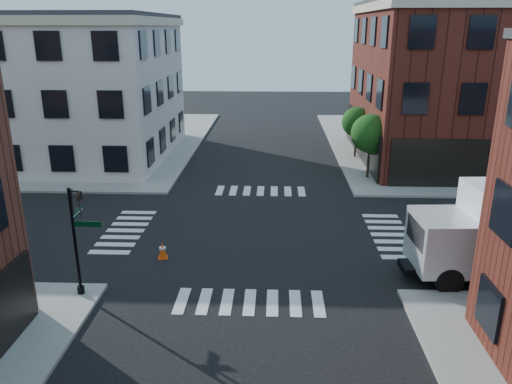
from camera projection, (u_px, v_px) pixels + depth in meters
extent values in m
plane|color=black|center=(256.00, 233.00, 26.31)|extent=(120.00, 120.00, 0.00)
cube|color=gray|center=(495.00, 145.00, 45.40)|extent=(30.00, 30.00, 0.15)
cube|color=gray|center=(43.00, 141.00, 46.97)|extent=(30.00, 30.00, 0.15)
cube|color=beige|center=(30.00, 89.00, 40.44)|extent=(22.00, 16.00, 11.00)
cylinder|color=black|center=(368.00, 167.00, 35.22)|extent=(0.18, 0.18, 1.47)
cylinder|color=black|center=(369.00, 157.00, 34.99)|extent=(0.12, 0.12, 1.47)
sphere|color=#133C10|center=(370.00, 134.00, 34.46)|extent=(2.69, 2.69, 2.69)
sphere|color=#133C10|center=(374.00, 142.00, 34.53)|extent=(1.85, 1.85, 1.85)
cylinder|color=black|center=(355.00, 148.00, 40.93)|extent=(0.18, 0.18, 1.33)
cylinder|color=black|center=(356.00, 140.00, 40.72)|extent=(0.12, 0.12, 1.33)
sphere|color=#133C10|center=(357.00, 122.00, 40.24)|extent=(2.43, 2.43, 2.43)
sphere|color=#133C10|center=(360.00, 128.00, 40.29)|extent=(1.67, 1.67, 1.67)
cylinder|color=black|center=(75.00, 244.00, 19.39)|extent=(0.12, 0.12, 4.60)
cylinder|color=black|center=(81.00, 290.00, 20.02)|extent=(0.28, 0.28, 0.30)
cube|color=#053819|center=(87.00, 224.00, 19.10)|extent=(1.10, 0.03, 0.22)
cube|color=#053819|center=(77.00, 213.00, 19.56)|extent=(0.03, 1.10, 0.22)
imported|color=black|center=(81.00, 205.00, 18.96)|extent=(0.22, 0.18, 1.10)
imported|color=black|center=(71.00, 202.00, 19.22)|extent=(0.18, 0.22, 1.10)
cube|color=#BCBCBF|center=(441.00, 241.00, 20.95)|extent=(2.42, 2.85, 2.28)
cube|color=black|center=(417.00, 233.00, 20.81)|extent=(0.23, 2.17, 1.03)
cube|color=black|center=(507.00, 266.00, 21.36)|extent=(9.17, 1.61, 0.29)
cylinder|color=black|center=(449.00, 280.00, 20.19)|extent=(1.16, 0.46, 1.14)
cylinder|color=black|center=(428.00, 255.00, 22.46)|extent=(1.16, 0.46, 1.14)
cube|color=#F74B0B|center=(163.00, 258.00, 23.42)|extent=(0.51, 0.51, 0.05)
cone|color=#F74B0B|center=(163.00, 250.00, 23.30)|extent=(0.48, 0.48, 0.80)
cylinder|color=white|center=(162.00, 248.00, 23.26)|extent=(0.31, 0.31, 0.09)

